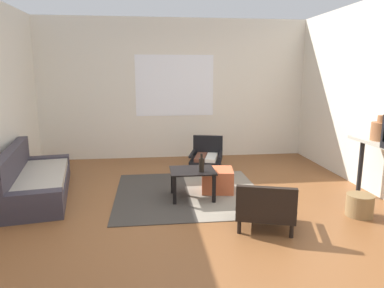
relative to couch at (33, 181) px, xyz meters
The scene contains 11 objects.
ground_plane 2.33m from the couch, 24.17° to the right, with size 7.80×7.80×0.00m, color brown.
far_wall_with_window 3.20m from the couch, 44.97° to the left, with size 5.60×0.13×2.70m.
area_rug 2.16m from the couch, ahead, with size 2.04×2.01×0.01m.
couch is the anchor object (origin of this frame).
coffee_table 2.20m from the couch, ahead, with size 0.59×0.50×0.40m.
armchair_by_window 2.83m from the couch, 23.03° to the left, with size 0.68×0.73×0.56m.
armchair_striped_foreground 3.17m from the couch, 26.24° to the right, with size 0.76×0.73×0.53m.
ottoman_orange 2.56m from the couch, ahead, with size 0.44×0.44×0.33m, color #BC5633.
clay_vase 4.62m from the couch, 11.13° to the right, with size 0.25×0.25×0.31m.
glass_bottle 2.34m from the couch, 11.54° to the right, with size 0.07×0.07×0.24m.
wicker_basket 4.25m from the couch, 16.35° to the right, with size 0.31×0.31×0.26m, color olive.
Camera 1 is at (-0.49, -3.92, 1.68)m, focal length 32.81 mm.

